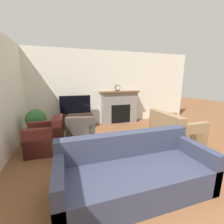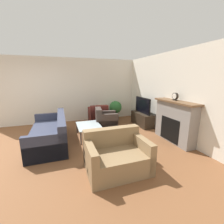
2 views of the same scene
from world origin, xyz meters
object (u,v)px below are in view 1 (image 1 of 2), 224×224
at_px(armchair_by_window, 47,139).
at_px(potted_plant, 36,121).
at_px(mantel_clock, 118,88).
at_px(tv, 75,105).
at_px(couch_sectional, 134,173).
at_px(armchair_accent, 82,134).
at_px(couch_loveseat, 174,131).
at_px(coffee_table, 108,140).

bearing_deg(armchair_by_window, potted_plant, -157.63).
bearing_deg(mantel_clock, tv, -175.59).
relative_size(tv, armchair_by_window, 1.25).
height_order(couch_sectional, potted_plant, potted_plant).
bearing_deg(armchair_accent, armchair_by_window, 15.05).
distance_m(couch_sectional, potted_plant, 3.20).
bearing_deg(mantel_clock, potted_plant, -163.00).
xyz_separation_m(potted_plant, mantel_clock, (2.73, 0.83, 0.82)).
xyz_separation_m(couch_sectional, potted_plant, (-1.73, 2.68, 0.25)).
relative_size(tv, mantel_clock, 4.58).
height_order(couch_loveseat, coffee_table, couch_loveseat).
bearing_deg(armchair_by_window, mantel_clock, 127.67).
bearing_deg(armchair_by_window, tv, 155.18).
bearing_deg(couch_sectional, armchair_by_window, 127.94).
bearing_deg(mantel_clock, couch_sectional, -105.88).
bearing_deg(tv, armchair_by_window, -116.45).
height_order(tv, armchair_by_window, tv).
bearing_deg(coffee_table, armchair_by_window, 154.24).
xyz_separation_m(tv, couch_sectional, (0.58, -3.39, -0.54)).
bearing_deg(coffee_table, tv, 102.96).
distance_m(couch_loveseat, potted_plant, 3.85).
relative_size(couch_loveseat, mantel_clock, 5.54).
height_order(couch_sectional, armchair_by_window, same).
xyz_separation_m(tv, armchair_by_window, (-0.80, -1.62, -0.52)).
bearing_deg(couch_loveseat, potted_plant, 69.74).
bearing_deg(tv, mantel_clock, 4.41).
bearing_deg(tv, coffee_table, -77.04).
height_order(armchair_by_window, potted_plant, potted_plant).
bearing_deg(couch_loveseat, tv, 50.26).
distance_m(coffee_table, potted_plant, 2.27).
relative_size(tv, potted_plant, 1.20).
relative_size(couch_sectional, armchair_by_window, 2.75).
bearing_deg(armchair_accent, coffee_table, 135.77).
relative_size(couch_loveseat, armchair_by_window, 1.51).
xyz_separation_m(couch_sectional, couch_loveseat, (1.87, 1.35, 0.01)).
bearing_deg(potted_plant, armchair_by_window, -69.25).
distance_m(tv, potted_plant, 1.38).
xyz_separation_m(couch_loveseat, coffee_table, (-1.94, -0.21, 0.08)).
relative_size(armchair_by_window, potted_plant, 0.96).
distance_m(tv, armchair_accent, 1.63).
distance_m(couch_loveseat, coffee_table, 1.95).
bearing_deg(armchair_accent, couch_loveseat, 178.91).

